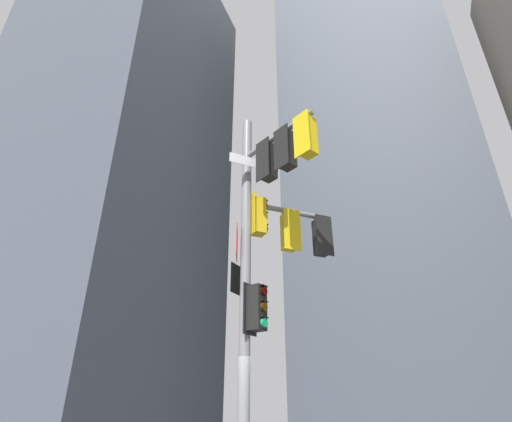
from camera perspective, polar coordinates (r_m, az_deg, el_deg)
The scene contains 3 objects.
building_tower_left at distance 32.34m, azimuth -19.67°, elevation 7.16°, with size 13.41×13.41×37.35m, color #4C5460.
building_mid_block at distance 38.86m, azimuth 17.10°, elevation 4.82°, with size 14.62×14.62×42.17m, color #4C5460.
signal_pole_assembly at distance 9.88m, azimuth 1.99°, elevation -2.65°, with size 2.53×3.09×8.90m.
Camera 1 is at (3.60, -8.47, 1.34)m, focal length 28.37 mm.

